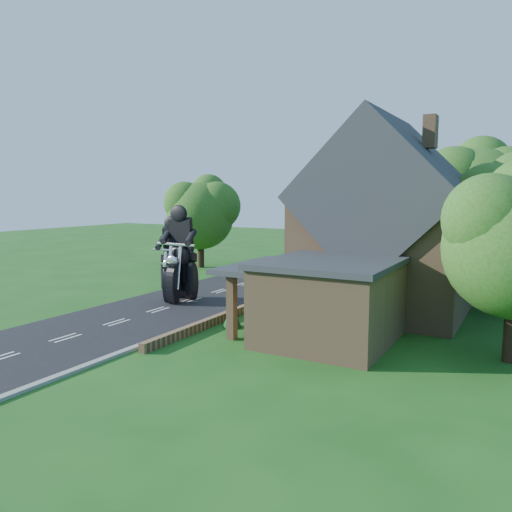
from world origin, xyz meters
The scene contains 17 objects.
ground centered at (0.00, 0.00, 0.00)m, with size 120.00×120.00×0.00m, color #174B15.
road centered at (0.00, 0.00, 0.01)m, with size 7.00×80.00×0.02m, color black.
kerb centered at (3.65, 0.00, 0.06)m, with size 0.30×80.00×0.12m, color gray.
garden_wall centered at (4.30, 5.00, 0.20)m, with size 0.30×22.00×0.40m, color #896646.
house centered at (10.49, 6.00, 4.34)m, with size 9.54×8.64×10.24m.
annex centered at (9.87, -0.80, 1.77)m, with size 7.05×5.94×3.44m.
tree_behind_house centered at (14.18, 16.14, 6.23)m, with size 7.81×7.20×10.08m.
tree_behind_left centered at (8.16, 17.13, 5.73)m, with size 6.94×6.40×9.16m.
tree_far_road centered at (-6.86, 14.11, 4.84)m, with size 6.08×5.60×7.84m.
shrub_a centered at (5.30, -1.00, 0.55)m, with size 0.90×0.90×1.10m, color #113717.
shrub_b centered at (5.30, 1.50, 0.55)m, with size 0.90×0.90×1.10m, color #113717.
shrub_c centered at (5.30, 4.00, 0.55)m, with size 0.90×0.90×1.10m, color #113717.
shrub_d centered at (5.30, 9.00, 0.55)m, with size 0.90×0.90×1.10m, color #113717.
shrub_e centered at (5.30, 11.50, 0.55)m, with size 0.90×0.90×1.10m, color #113717.
shrub_f centered at (5.30, 14.00, 0.55)m, with size 0.90×0.90×1.10m, color #113717.
motorcycle_lead centered at (-0.07, 2.21, 0.83)m, with size 0.45×1.79×1.66m, color black, non-canonical shape.
motorcycle_follow centered at (-0.69, 2.35, 0.74)m, with size 0.40×1.59×1.48m, color black, non-canonical shape.
Camera 1 is at (17.35, -20.10, 6.13)m, focal length 35.00 mm.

